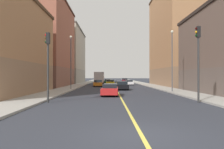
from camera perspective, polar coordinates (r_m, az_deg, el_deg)
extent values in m
plane|color=#2D303A|center=(8.82, 7.18, -14.51)|extent=(400.00, 400.00, 0.00)
cube|color=#9E9B93|center=(58.25, 8.36, -2.39)|extent=(3.21, 168.00, 0.15)
cube|color=#9E9B93|center=(57.92, -7.63, -2.40)|extent=(3.21, 168.00, 0.15)
cube|color=#E5D14C|center=(57.52, 0.39, -2.49)|extent=(0.16, 154.00, 0.01)
cube|color=#8F6B4F|center=(52.46, 16.73, -0.63)|extent=(9.85, 22.19, 3.77)
cube|color=#A8754C|center=(53.46, 16.71, 10.74)|extent=(9.85, 22.19, 17.31)
cube|color=brown|center=(48.74, -16.77, -0.64)|extent=(9.85, 19.50, 3.79)
cube|color=#93513D|center=(49.41, -16.75, 9.07)|extent=(9.85, 19.50, 12.87)
cube|color=#42241B|center=(50.92, -16.74, 16.46)|extent=(10.15, 19.80, 0.40)
cube|color=#9D9688|center=(72.03, -11.53, -0.41)|extent=(9.85, 23.43, 4.14)
cube|color=#BCB29E|center=(72.46, -11.52, 5.90)|extent=(9.85, 23.43, 11.81)
cube|color=#545047|center=(73.37, -11.52, 10.65)|extent=(10.15, 23.73, 0.40)
cylinder|color=#2D2D2D|center=(19.82, 20.67, 1.05)|extent=(0.16, 0.16, 5.27)
cube|color=black|center=(20.13, 20.65, 9.87)|extent=(0.28, 0.32, 0.90)
sphere|color=#320404|center=(20.12, 20.22, 10.65)|extent=(0.20, 0.20, 0.20)
sphere|color=orange|center=(20.07, 20.22, 9.87)|extent=(0.20, 0.20, 0.20)
sphere|color=black|center=(20.02, 20.22, 9.08)|extent=(0.20, 0.20, 0.20)
cylinder|color=#2D2D2D|center=(19.07, -15.62, 0.28)|extent=(0.16, 0.16, 4.73)
cube|color=black|center=(19.31, -15.60, 8.66)|extent=(0.28, 0.32, 0.90)
sphere|color=red|center=(19.39, -16.06, 9.43)|extent=(0.20, 0.20, 0.20)
sphere|color=#352204|center=(19.35, -16.07, 8.61)|extent=(0.20, 0.20, 0.20)
sphere|color=black|center=(19.31, -16.07, 7.79)|extent=(0.20, 0.20, 0.20)
cylinder|color=#4C4C51|center=(30.88, 14.72, 3.01)|extent=(0.14, 0.14, 7.63)
sphere|color=#EAEACC|center=(31.37, 14.71, 10.26)|extent=(0.36, 0.36, 0.36)
cylinder|color=#4C4C51|center=(36.09, -10.18, 2.76)|extent=(0.14, 0.14, 7.92)
sphere|color=#EAEACC|center=(36.55, -10.17, 9.20)|extent=(0.36, 0.36, 0.36)
cube|color=black|center=(35.59, 2.51, -2.96)|extent=(1.82, 4.31, 0.63)
cube|color=black|center=(35.64, 2.50, -2.05)|extent=(1.59, 2.18, 0.49)
cylinder|color=black|center=(36.89, 1.11, -3.20)|extent=(0.22, 0.64, 0.64)
cylinder|color=black|center=(36.99, 3.66, -3.19)|extent=(0.22, 0.64, 0.64)
cylinder|color=black|center=(34.23, 1.27, -3.43)|extent=(0.22, 0.64, 0.64)
cylinder|color=black|center=(34.33, 4.02, -3.42)|extent=(0.22, 0.64, 0.64)
cube|color=red|center=(25.04, -0.53, -4.06)|extent=(1.93, 4.43, 0.63)
cube|color=black|center=(25.08, -0.52, -2.82)|extent=(1.62, 2.02, 0.44)
cylinder|color=black|center=(26.44, -2.13, -4.33)|extent=(0.25, 0.65, 0.64)
cylinder|color=black|center=(26.38, 1.31, -4.34)|extent=(0.25, 0.65, 0.64)
cylinder|color=black|center=(23.75, -2.57, -4.79)|extent=(0.25, 0.65, 0.64)
cylinder|color=black|center=(23.69, 1.27, -4.80)|extent=(0.25, 0.65, 0.64)
cube|color=maroon|center=(73.71, 3.18, -1.58)|extent=(2.02, 4.53, 0.69)
cube|color=black|center=(73.78, 3.17, -1.11)|extent=(1.72, 1.96, 0.52)
cylinder|color=black|center=(75.08, 2.48, -1.75)|extent=(0.24, 0.65, 0.64)
cylinder|color=black|center=(75.14, 3.80, -1.75)|extent=(0.24, 0.65, 0.64)
cylinder|color=black|center=(72.31, 2.54, -1.80)|extent=(0.24, 0.65, 0.64)
cylinder|color=black|center=(72.37, 3.90, -1.80)|extent=(0.24, 0.65, 0.64)
cube|color=gold|center=(52.67, -0.51, -2.12)|extent=(2.01, 4.47, 0.61)
cube|color=black|center=(52.58, -0.51, -1.56)|extent=(1.68, 2.13, 0.43)
cylinder|color=black|center=(54.00, -1.46, -2.30)|extent=(0.25, 0.65, 0.64)
cylinder|color=black|center=(54.08, 0.29, -2.29)|extent=(0.25, 0.65, 0.64)
cylinder|color=black|center=(51.29, -1.35, -2.40)|extent=(0.25, 0.65, 0.64)
cylinder|color=black|center=(51.37, 0.49, -2.40)|extent=(0.25, 0.65, 0.64)
cube|color=white|center=(54.33, 4.23, -2.09)|extent=(1.91, 4.09, 0.56)
cube|color=black|center=(54.23, 4.24, -1.58)|extent=(1.60, 1.95, 0.41)
cylinder|color=black|center=(55.47, 3.26, -2.25)|extent=(0.25, 0.65, 0.64)
cylinder|color=black|center=(55.67, 4.85, -2.24)|extent=(0.25, 0.65, 0.64)
cylinder|color=black|center=(53.00, 3.58, -2.33)|extent=(0.25, 0.65, 0.64)
cylinder|color=black|center=(53.22, 5.24, -2.32)|extent=(0.25, 0.65, 0.64)
cube|color=#1E6B38|center=(65.65, -1.10, -1.80)|extent=(1.83, 4.09, 0.55)
cube|color=black|center=(65.79, -1.09, -1.37)|extent=(1.57, 1.90, 0.44)
cylinder|color=black|center=(66.93, -1.74, -1.92)|extent=(0.24, 0.65, 0.64)
cylinder|color=black|center=(66.89, -0.39, -1.92)|extent=(0.24, 0.65, 0.64)
cylinder|color=black|center=(64.43, -1.83, -1.98)|extent=(0.24, 0.65, 0.64)
cylinder|color=black|center=(64.38, -0.43, -1.98)|extent=(0.24, 0.65, 0.64)
cube|color=orange|center=(46.52, -3.48, -2.33)|extent=(1.87, 4.17, 0.65)
cube|color=black|center=(46.54, -3.48, -1.64)|extent=(1.61, 2.11, 0.47)
cylinder|color=black|center=(47.84, -4.41, -2.55)|extent=(0.23, 0.64, 0.64)
cylinder|color=black|center=(47.80, -2.47, -2.55)|extent=(0.23, 0.64, 0.64)
cylinder|color=black|center=(45.28, -4.54, -2.67)|extent=(0.23, 0.64, 0.64)
cylinder|color=black|center=(45.24, -2.49, -2.68)|extent=(0.23, 0.64, 0.64)
cube|color=maroon|center=(60.39, -3.05, -1.19)|extent=(2.28, 2.08, 1.83)
cube|color=silver|center=(56.45, -3.20, -0.73)|extent=(2.28, 4.91, 2.65)
cylinder|color=black|center=(60.09, -4.05, -1.97)|extent=(0.30, 0.90, 0.90)
cylinder|color=black|center=(60.01, -2.07, -1.98)|extent=(0.30, 0.90, 0.90)
cylinder|color=black|center=(55.49, -4.32, -2.11)|extent=(0.30, 0.90, 0.90)
cylinder|color=black|center=(55.40, -2.17, -2.11)|extent=(0.30, 0.90, 0.90)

